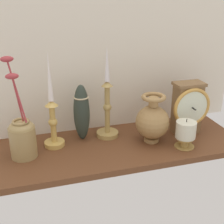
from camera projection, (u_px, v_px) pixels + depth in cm
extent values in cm
cube|color=brown|center=(116.00, 147.00, 123.31)|extent=(100.00, 36.00, 2.40)
cube|color=silver|center=(103.00, 53.00, 126.81)|extent=(120.00, 2.00, 65.00)
cube|color=brown|center=(187.00, 109.00, 129.39)|extent=(11.00, 6.72, 20.71)
cube|color=brown|center=(189.00, 84.00, 125.20)|extent=(12.32, 7.52, 1.20)
torus|color=gold|center=(192.00, 107.00, 125.20)|extent=(16.30, 1.48, 16.30)
cylinder|color=silver|center=(192.00, 107.00, 125.11)|extent=(13.63, 0.40, 13.63)
cube|color=black|center=(192.00, 108.00, 124.84)|extent=(0.69, 5.20, 0.30)
cylinder|color=tan|center=(55.00, 143.00, 121.51)|extent=(7.90, 7.90, 1.80)
cylinder|color=tan|center=(53.00, 124.00, 118.30)|extent=(2.20, 2.20, 14.97)
sphere|color=tan|center=(53.00, 122.00, 118.02)|extent=(3.53, 3.53, 3.53)
cone|color=tan|center=(51.00, 103.00, 115.06)|extent=(4.98, 4.98, 2.00)
cone|color=white|center=(49.00, 76.00, 111.11)|extent=(2.03, 2.03, 18.64)
cylinder|color=#AC8D4C|center=(107.00, 134.00, 129.43)|extent=(9.10, 9.10, 1.80)
cylinder|color=#AC8D4C|center=(107.00, 110.00, 125.28)|extent=(2.11, 2.11, 19.90)
sphere|color=#AC8D4C|center=(107.00, 107.00, 124.90)|extent=(3.38, 3.38, 3.38)
cone|color=#AC8D4C|center=(107.00, 84.00, 121.09)|extent=(4.51, 4.51, 2.00)
cone|color=silver|center=(107.00, 63.00, 118.03)|extent=(2.15, 2.15, 14.02)
cylinder|color=#A37B48|center=(151.00, 139.00, 125.19)|extent=(6.03, 6.03, 1.60)
sphere|color=#A37B48|center=(152.00, 122.00, 122.32)|extent=(13.41, 13.41, 13.41)
cylinder|color=#A37B48|center=(153.00, 102.00, 119.05)|extent=(3.76, 3.76, 3.72)
torus|color=#A37B48|center=(154.00, 97.00, 118.34)|extent=(9.47, 9.47, 1.71)
cylinder|color=#A18551|center=(23.00, 142.00, 112.02)|extent=(9.47, 9.47, 11.76)
ellipsoid|color=#A18551|center=(21.00, 127.00, 109.78)|extent=(9.00, 9.00, 4.50)
torus|color=#A18551|center=(21.00, 122.00, 108.92)|extent=(6.15, 6.15, 0.94)
cylinder|color=#A3363A|center=(17.00, 92.00, 104.76)|extent=(4.52, 6.16, 20.91)
ellipsoid|color=#A3363A|center=(7.00, 59.00, 102.53)|extent=(4.40, 2.80, 2.00)
cylinder|color=#A3363A|center=(18.00, 99.00, 105.75)|extent=(2.52, 1.03, 16.55)
ellipsoid|color=#A3363A|center=(12.00, 76.00, 102.13)|extent=(4.40, 2.80, 2.00)
cylinder|color=#B08E48|center=(185.00, 142.00, 120.38)|extent=(3.05, 3.05, 3.66)
cylinder|color=#B08E48|center=(184.00, 146.00, 120.93)|extent=(7.62, 7.62, 0.80)
cylinder|color=#B08E48|center=(185.00, 138.00, 119.68)|extent=(6.86, 6.86, 0.60)
cylinder|color=beige|center=(186.00, 130.00, 118.29)|extent=(7.77, 7.77, 6.47)
cylinder|color=black|center=(187.00, 120.00, 116.83)|extent=(0.30, 0.30, 1.20)
ellipsoid|color=#2C362D|center=(82.00, 113.00, 122.78)|extent=(6.39, 6.39, 23.15)
torus|color=#CCB78C|center=(81.00, 97.00, 120.30)|extent=(6.03, 6.03, 0.60)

